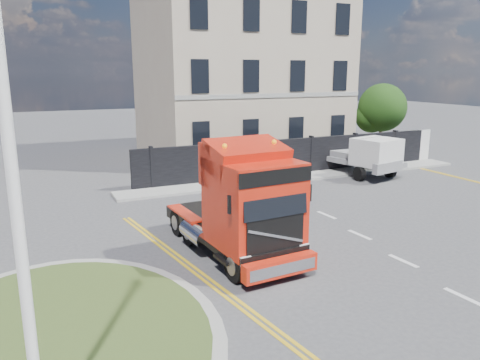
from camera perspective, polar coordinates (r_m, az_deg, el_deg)
name	(u,v)px	position (r m, az deg, el deg)	size (l,w,h in m)	color
ground	(280,244)	(15.65, 4.91, -7.76)	(120.00, 120.00, 0.00)	#424244
traffic_island	(62,336)	(11.14, -20.87, -17.30)	(6.80, 6.80, 0.17)	gray
hoarding_fence	(304,156)	(26.13, 7.79, 2.92)	(18.80, 0.25, 2.00)	black
georgian_building	(239,68)	(32.07, -0.15, 13.48)	(12.30, 10.30, 12.80)	#B5AA90
tree	(380,110)	(33.01, 16.66, 8.19)	(3.20, 3.20, 4.80)	#382619
pavement_far	(304,177)	(25.28, 7.76, 0.41)	(20.00, 1.60, 0.12)	gray
truck	(244,209)	(13.89, 0.51, -3.50)	(2.60, 6.07, 3.56)	black
flatbed_pickup	(368,156)	(25.99, 15.34, 2.89)	(3.07, 5.54, 2.16)	gray
lamppost_island	(15,201)	(6.91, -25.72, -2.27)	(0.23, 0.46, 7.46)	white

